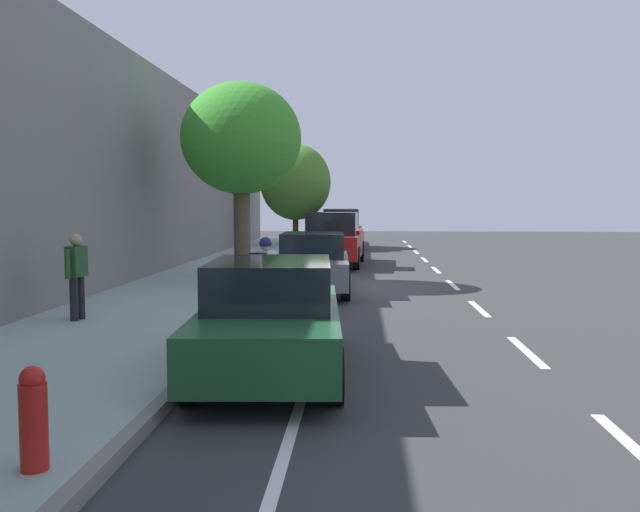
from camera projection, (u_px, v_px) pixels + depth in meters
name	position (u px, v px, depth m)	size (l,w,h in m)	color
ground	(353.00, 287.00, 18.23)	(72.70, 72.70, 0.00)	#353535
sidewalk	(208.00, 283.00, 18.46)	(3.95, 45.43, 0.15)	#95AEA3
curb_edge	(282.00, 284.00, 18.34)	(0.16, 45.43, 0.15)	gray
lane_stripe_centre	(453.00, 285.00, 18.67)	(0.14, 44.20, 0.01)	white
lane_stripe_bike_edge	(336.00, 287.00, 18.25)	(0.12, 45.43, 0.01)	white
building_facade	(126.00, 169.00, 18.36)	(0.50, 45.43, 6.38)	gray
parked_suv_tan_nearest	(340.00, 228.00, 33.55)	(2.17, 4.80, 1.99)	tan
parked_pickup_red_second	(334.00, 241.00, 24.51)	(2.21, 5.39, 1.95)	maroon
parked_sedan_grey_mid	(313.00, 263.00, 17.03)	(1.95, 4.46, 1.52)	slate
parked_sedan_green_far	(271.00, 318.00, 8.91)	(2.04, 4.50, 1.52)	#1E512D
bicycle_at_curb	(273.00, 303.00, 12.86)	(1.20, 1.29, 0.74)	black
cyclist_with_backpack	(264.00, 269.00, 13.25)	(0.55, 0.53, 1.61)	#C6B284
street_tree_near_cyclist	(295.00, 182.00, 34.60)	(3.64, 3.64, 5.16)	brown
street_tree_mid_block	(241.00, 140.00, 19.01)	(3.40, 3.40, 5.52)	brown
pedestrian_on_phone	(77.00, 272.00, 12.16)	(0.30, 0.61, 1.57)	black
fire_hydrant	(33.00, 418.00, 5.32)	(0.22, 0.22, 0.84)	red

